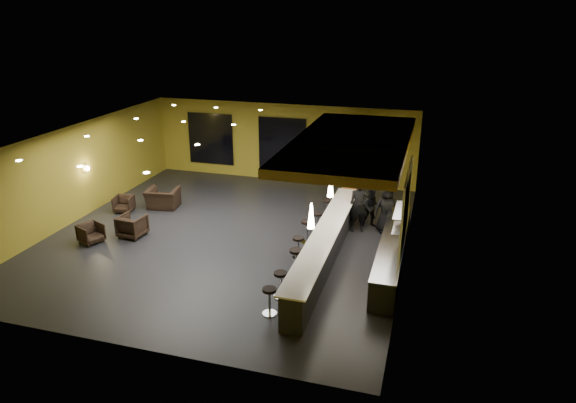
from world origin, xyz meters
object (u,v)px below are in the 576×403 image
(column, at_px, (352,167))
(armchair_b, at_px, (132,226))
(pendant_1, at_px, (331,186))
(bar_stool_3, at_px, (298,245))
(pendant_0, at_px, (311,216))
(staff_b, at_px, (372,207))
(bar_stool_2, at_px, (296,259))
(armchair_a, at_px, (91,233))
(staff_c, at_px, (386,209))
(bar_stool_6, at_px, (327,207))
(bar_counter, at_px, (326,247))
(armchair_c, at_px, (124,204))
(armchair_d, at_px, (163,198))
(staff_a, at_px, (359,206))
(prep_counter, at_px, (392,250))
(bar_stool_4, at_px, (307,229))
(bar_stool_0, at_px, (269,298))
(pendant_2, at_px, (345,164))
(bar_stool_5, at_px, (318,220))
(bar_stool_1, at_px, (281,281))

(column, xyz_separation_m, armchair_b, (-6.84, -4.57, -1.36))
(pendant_1, relative_size, bar_stool_3, 0.98)
(column, distance_m, pendant_0, 6.63)
(staff_b, relative_size, bar_stool_2, 1.86)
(staff_b, xyz_separation_m, bar_stool_3, (-1.89, -3.14, -0.30))
(column, distance_m, armchair_a, 9.68)
(staff_c, distance_m, bar_stool_6, 2.28)
(bar_counter, height_order, staff_b, staff_b)
(staff_c, distance_m, bar_stool_2, 4.49)
(armchair_c, distance_m, armchair_d, 1.49)
(staff_c, height_order, armchair_d, staff_c)
(bar_stool_2, bearing_deg, armchair_c, 158.90)
(bar_stool_2, bearing_deg, armchair_a, 178.15)
(staff_a, distance_m, armchair_b, 7.91)
(bar_counter, xyz_separation_m, staff_b, (1.01, 3.15, 0.26))
(prep_counter, bearing_deg, bar_counter, -165.96)
(armchair_b, relative_size, bar_stool_4, 1.05)
(bar_stool_0, bearing_deg, bar_stool_4, 91.82)
(armchair_d, distance_m, bar_stool_0, 8.82)
(bar_counter, height_order, pendant_1, pendant_1)
(pendant_1, bearing_deg, bar_stool_2, -113.51)
(pendant_2, bearing_deg, bar_stool_5, -132.02)
(pendant_2, distance_m, armchair_c, 8.73)
(pendant_1, xyz_separation_m, pendant_2, (0.00, 2.50, 0.00))
(staff_c, relative_size, armchair_a, 2.39)
(bar_stool_3, relative_size, bar_stool_4, 0.89)
(prep_counter, height_order, pendant_1, pendant_1)
(pendant_0, height_order, staff_b, pendant_0)
(column, height_order, bar_stool_5, column)
(armchair_a, relative_size, armchair_c, 1.03)
(pendant_2, xyz_separation_m, bar_stool_6, (-0.66, 0.33, -1.83))
(bar_counter, xyz_separation_m, column, (0.00, 4.60, 1.25))
(column, bearing_deg, staff_c, -48.33)
(column, xyz_separation_m, pendant_2, (0.00, -1.60, 0.60))
(armchair_c, bearing_deg, armchair_b, -62.21)
(staff_c, xyz_separation_m, bar_stool_4, (-2.45, -1.68, -0.34))
(bar_counter, distance_m, armchair_d, 7.70)
(armchair_a, distance_m, armchair_d, 3.65)
(pendant_1, relative_size, armchair_a, 0.97)
(column, xyz_separation_m, staff_b, (1.01, -1.45, -0.99))
(armchair_a, bearing_deg, bar_counter, -61.32)
(pendant_1, relative_size, bar_stool_1, 0.92)
(staff_c, distance_m, bar_stool_3, 3.77)
(bar_counter, relative_size, staff_c, 4.64)
(bar_stool_2, xyz_separation_m, bar_stool_5, (-0.09, 3.20, -0.06))
(armchair_c, xyz_separation_m, bar_stool_6, (7.77, 1.37, 0.20))
(staff_b, bearing_deg, pendant_1, -130.88)
(pendant_0, distance_m, armchair_a, 8.26)
(armchair_d, relative_size, bar_stool_0, 1.59)
(prep_counter, relative_size, armchair_d, 4.99)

